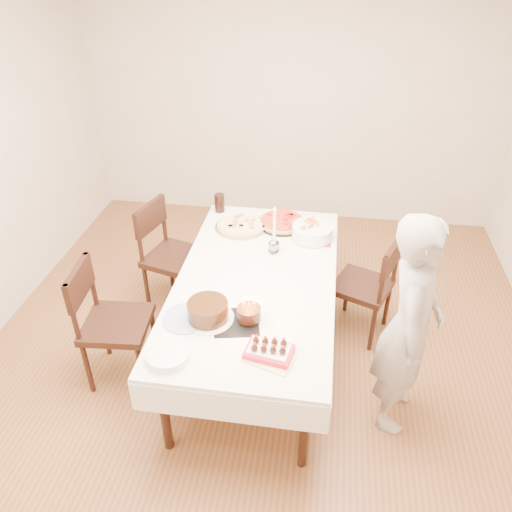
# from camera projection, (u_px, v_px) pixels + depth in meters

# --- Properties ---
(floor) EXTENTS (5.00, 5.00, 0.00)m
(floor) POSITION_uv_depth(u_px,v_px,m) (259.00, 362.00, 3.96)
(floor) COLOR brown
(floor) RESTS_ON ground
(wall_back) EXTENTS (4.50, 0.04, 2.70)m
(wall_back) POSITION_uv_depth(u_px,v_px,m) (294.00, 100.00, 5.27)
(wall_back) COLOR beige
(wall_back) RESTS_ON floor
(dining_table) EXTENTS (1.20, 2.17, 0.75)m
(dining_table) POSITION_uv_depth(u_px,v_px,m) (256.00, 318.00, 3.83)
(dining_table) COLOR white
(dining_table) RESTS_ON floor
(chair_right_savory) EXTENTS (0.61, 0.61, 0.91)m
(chair_right_savory) POSITION_uv_depth(u_px,v_px,m) (362.00, 286.00, 4.03)
(chair_right_savory) COLOR black
(chair_right_savory) RESTS_ON floor
(chair_left_savory) EXTENTS (0.61, 0.61, 0.98)m
(chair_left_savory) POSITION_uv_depth(u_px,v_px,m) (175.00, 258.00, 4.32)
(chair_left_savory) COLOR black
(chair_left_savory) RESTS_ON floor
(chair_left_dessert) EXTENTS (0.54, 0.54, 0.98)m
(chair_left_dessert) POSITION_uv_depth(u_px,v_px,m) (117.00, 324.00, 3.60)
(chair_left_dessert) COLOR black
(chair_left_dessert) RESTS_ON floor
(person) EXTENTS (0.48, 0.64, 1.58)m
(person) POSITION_uv_depth(u_px,v_px,m) (409.00, 327.00, 3.12)
(person) COLOR #A09C96
(person) RESTS_ON floor
(pizza_white) EXTENTS (0.50, 0.50, 0.04)m
(pizza_white) POSITION_uv_depth(u_px,v_px,m) (241.00, 226.00, 4.22)
(pizza_white) COLOR beige
(pizza_white) RESTS_ON dining_table
(pizza_pepperoni) EXTENTS (0.55, 0.55, 0.04)m
(pizza_pepperoni) POSITION_uv_depth(u_px,v_px,m) (282.00, 222.00, 4.27)
(pizza_pepperoni) COLOR red
(pizza_pepperoni) RESTS_ON dining_table
(red_placemat) EXTENTS (0.22, 0.22, 0.01)m
(red_placemat) POSITION_uv_depth(u_px,v_px,m) (317.00, 240.00, 4.06)
(red_placemat) COLOR #B21E1E
(red_placemat) RESTS_ON dining_table
(pasta_bowl) EXTENTS (0.37, 0.37, 0.11)m
(pasta_bowl) POSITION_uv_depth(u_px,v_px,m) (312.00, 232.00, 4.06)
(pasta_bowl) COLOR white
(pasta_bowl) RESTS_ON dining_table
(taper_candle) EXTENTS (0.11, 0.11, 0.40)m
(taper_candle) POSITION_uv_depth(u_px,v_px,m) (274.00, 229.00, 3.82)
(taper_candle) COLOR white
(taper_candle) RESTS_ON dining_table
(shaker_pair) EXTENTS (0.11, 0.11, 0.12)m
(shaker_pair) POSITION_uv_depth(u_px,v_px,m) (273.00, 247.00, 3.87)
(shaker_pair) COLOR white
(shaker_pair) RESTS_ON dining_table
(cola_glass) EXTENTS (0.11, 0.11, 0.16)m
(cola_glass) POSITION_uv_depth(u_px,v_px,m) (219.00, 203.00, 4.43)
(cola_glass) COLOR black
(cola_glass) RESTS_ON dining_table
(layer_cake) EXTENTS (0.44, 0.44, 0.13)m
(layer_cake) POSITION_uv_depth(u_px,v_px,m) (208.00, 311.00, 3.21)
(layer_cake) COLOR #311B0C
(layer_cake) RESTS_ON dining_table
(cake_board) EXTENTS (0.34, 0.34, 0.01)m
(cake_board) POSITION_uv_depth(u_px,v_px,m) (237.00, 323.00, 3.22)
(cake_board) COLOR black
(cake_board) RESTS_ON dining_table
(birthday_cake) EXTENTS (0.17, 0.17, 0.15)m
(birthday_cake) POSITION_uv_depth(u_px,v_px,m) (249.00, 309.00, 3.19)
(birthday_cake) COLOR #3B1D10
(birthday_cake) RESTS_ON dining_table
(strawberry_box) EXTENTS (0.30, 0.23, 0.07)m
(strawberry_box) POSITION_uv_depth(u_px,v_px,m) (269.00, 351.00, 2.95)
(strawberry_box) COLOR red
(strawberry_box) RESTS_ON dining_table
(box_lid) EXTENTS (0.32, 0.26, 0.02)m
(box_lid) POSITION_uv_depth(u_px,v_px,m) (270.00, 359.00, 2.94)
(box_lid) COLOR beige
(box_lid) RESTS_ON dining_table
(plate_stack) EXTENTS (0.33, 0.33, 0.05)m
(plate_stack) POSITION_uv_depth(u_px,v_px,m) (168.00, 355.00, 2.93)
(plate_stack) COLOR white
(plate_stack) RESTS_ON dining_table
(china_plate) EXTENTS (0.36, 0.36, 0.01)m
(china_plate) POSITION_uv_depth(u_px,v_px,m) (187.00, 318.00, 3.24)
(china_plate) COLOR white
(china_plate) RESTS_ON dining_table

